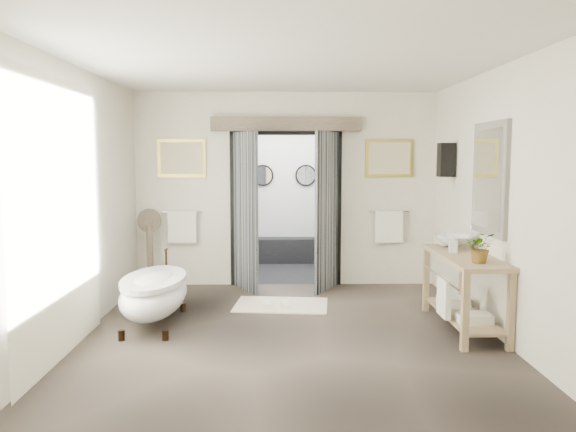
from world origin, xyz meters
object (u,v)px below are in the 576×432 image
object	(u,v)px
clawfoot_tub	(154,293)
vanity	(462,285)
basin	(454,242)
rug	(281,305)

from	to	relation	value
clawfoot_tub	vanity	world-z (taller)	vanity
basin	clawfoot_tub	bearing A→B (deg)	-166.12
clawfoot_tub	basin	world-z (taller)	basin
vanity	rug	size ratio (longest dim) A/B	1.33
clawfoot_tub	vanity	xyz separation A→B (m)	(3.50, -0.22, 0.13)
vanity	basin	world-z (taller)	basin
basin	vanity	bearing A→B (deg)	-84.75
clawfoot_tub	rug	xyz separation A→B (m)	(1.47, 0.83, -0.37)
clawfoot_tub	vanity	size ratio (longest dim) A/B	0.98
rug	basin	xyz separation A→B (m)	(2.07, -0.60, 0.92)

